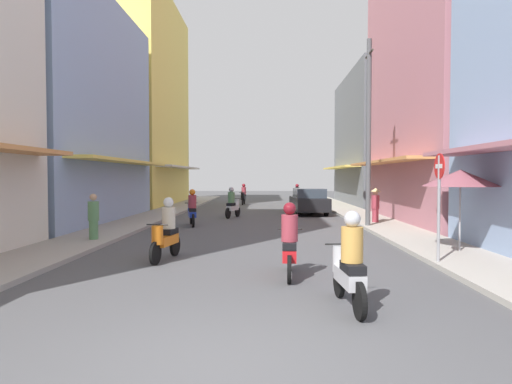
{
  "coord_description": "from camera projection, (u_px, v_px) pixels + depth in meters",
  "views": [
    {
      "loc": [
        0.51,
        -4.76,
        2.11
      ],
      "look_at": [
        -0.05,
        16.32,
        1.38
      ],
      "focal_mm": 31.12,
      "sensor_mm": 36.0,
      "label": 1
    }
  ],
  "objects": [
    {
      "name": "ground_plane",
      "position": [
        257.0,
        221.0,
        21.03
      ],
      "size": [
        88.9,
        88.9,
        0.0
      ],
      "primitive_type": "plane",
      "color": "#4C4C4F"
    },
    {
      "name": "sidewalk_left",
      "position": [
        144.0,
        219.0,
        21.17
      ],
      "size": [
        2.08,
        48.41,
        0.12
      ],
      "primitive_type": "cube",
      "color": "#9E9991",
      "rests_on": "ground"
    },
    {
      "name": "sidewalk_right",
      "position": [
        371.0,
        220.0,
        20.89
      ],
      "size": [
        2.08,
        48.41,
        0.12
      ],
      "primitive_type": "cube",
      "color": "#ADA89E",
      "rests_on": "ground"
    },
    {
      "name": "building_left_mid",
      "position": [
        50.0,
        112.0,
        20.21
      ],
      "size": [
        7.05,
        11.67,
        10.16
      ],
      "color": "#8CA5CC",
      "rests_on": "ground"
    },
    {
      "name": "building_left_far",
      "position": [
        133.0,
        104.0,
        32.74
      ],
      "size": [
        7.05,
        12.38,
        15.02
      ],
      "color": "#EFD159",
      "rests_on": "ground"
    },
    {
      "name": "building_right_mid",
      "position": [
        461.0,
        29.0,
        20.46
      ],
      "size": [
        7.05,
        11.54,
        17.86
      ],
      "color": "#B7727F",
      "rests_on": "ground"
    },
    {
      "name": "building_right_far",
      "position": [
        387.0,
        140.0,
        33.2
      ],
      "size": [
        7.05,
        12.05,
        9.7
      ],
      "color": "slate",
      "rests_on": "ground"
    },
    {
      "name": "motorbike_orange",
      "position": [
        166.0,
        232.0,
        11.19
      ],
      "size": [
        0.59,
        1.8,
        1.58
      ],
      "color": "black",
      "rests_on": "ground"
    },
    {
      "name": "motorbike_blue",
      "position": [
        192.0,
        209.0,
        19.0
      ],
      "size": [
        0.66,
        1.77,
        1.58
      ],
      "color": "black",
      "rests_on": "ground"
    },
    {
      "name": "motorbike_maroon",
      "position": [
        298.0,
        196.0,
        32.51
      ],
      "size": [
        0.66,
        1.78,
        1.58
      ],
      "color": "black",
      "rests_on": "ground"
    },
    {
      "name": "motorbike_black",
      "position": [
        244.0,
        195.0,
        33.39
      ],
      "size": [
        0.55,
        1.81,
        1.58
      ],
      "color": "black",
      "rests_on": "ground"
    },
    {
      "name": "motorbike_white",
      "position": [
        233.0,
        204.0,
        22.73
      ],
      "size": [
        0.75,
        1.74,
        1.58
      ],
      "color": "black",
      "rests_on": "ground"
    },
    {
      "name": "motorbike_red",
      "position": [
        290.0,
        243.0,
        9.3
      ],
      "size": [
        0.55,
        1.81,
        1.58
      ],
      "color": "black",
      "rests_on": "ground"
    },
    {
      "name": "motorbike_silver",
      "position": [
        349.0,
        264.0,
        7.08
      ],
      "size": [
        0.55,
        1.81,
        1.58
      ],
      "color": "black",
      "rests_on": "ground"
    },
    {
      "name": "parked_car",
      "position": [
        309.0,
        201.0,
        24.84
      ],
      "size": [
        1.99,
        4.2,
        1.45
      ],
      "color": "black",
      "rests_on": "ground"
    },
    {
      "name": "pedestrian_foreground",
      "position": [
        94.0,
        218.0,
        14.05
      ],
      "size": [
        0.34,
        0.34,
        1.57
      ],
      "color": "#598C59",
      "rests_on": "ground"
    },
    {
      "name": "pedestrian_midway",
      "position": [
        375.0,
        204.0,
        19.37
      ],
      "size": [
        0.44,
        0.44,
        1.62
      ],
      "color": "#99333F",
      "rests_on": "ground"
    },
    {
      "name": "vendor_umbrella",
      "position": [
        460.0,
        178.0,
        11.81
      ],
      "size": [
        1.97,
        1.97,
        2.3
      ],
      "color": "#99999E",
      "rests_on": "ground"
    },
    {
      "name": "utility_pole",
      "position": [
        369.0,
        132.0,
        17.99
      ],
      "size": [
        0.2,
        1.2,
        7.67
      ],
      "color": "#4C4C4F",
      "rests_on": "ground"
    },
    {
      "name": "street_sign_no_entry",
      "position": [
        439.0,
        193.0,
        10.34
      ],
      "size": [
        0.07,
        0.6,
        2.65
      ],
      "color": "gray",
      "rests_on": "ground"
    }
  ]
}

